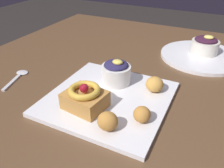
# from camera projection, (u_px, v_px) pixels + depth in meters

# --- Properties ---
(dining_table) EXTENTS (1.27, 1.02, 0.73)m
(dining_table) POSITION_uv_depth(u_px,v_px,m) (150.00, 93.00, 0.81)
(dining_table) COLOR brown
(dining_table) RESTS_ON ground_plane
(front_plate) EXTENTS (0.31, 0.31, 0.01)m
(front_plate) POSITION_uv_depth(u_px,v_px,m) (109.00, 98.00, 0.61)
(front_plate) COLOR white
(front_plate) RESTS_ON dining_table
(cake_slice) EXTENTS (0.11, 0.09, 0.07)m
(cake_slice) POSITION_uv_depth(u_px,v_px,m) (85.00, 98.00, 0.55)
(cake_slice) COLOR #B77F3D
(cake_slice) RESTS_ON front_plate
(berry_ramekin) EXTENTS (0.08, 0.08, 0.08)m
(berry_ramekin) POSITION_uv_depth(u_px,v_px,m) (116.00, 72.00, 0.65)
(berry_ramekin) COLOR white
(berry_ramekin) RESTS_ON front_plate
(fritter_front) EXTENTS (0.05, 0.05, 0.04)m
(fritter_front) POSITION_uv_depth(u_px,v_px,m) (155.00, 84.00, 0.62)
(fritter_front) COLOR gold
(fritter_front) RESTS_ON front_plate
(fritter_middle) EXTENTS (0.04, 0.04, 0.04)m
(fritter_middle) POSITION_uv_depth(u_px,v_px,m) (142.00, 114.00, 0.51)
(fritter_middle) COLOR #BC7F38
(fritter_middle) RESTS_ON front_plate
(fritter_back) EXTENTS (0.05, 0.04, 0.04)m
(fritter_back) POSITION_uv_depth(u_px,v_px,m) (106.00, 121.00, 0.49)
(fritter_back) COLOR #BC7F38
(fritter_back) RESTS_ON front_plate
(back_plate) EXTENTS (0.30, 0.30, 0.01)m
(back_plate) POSITION_uv_depth(u_px,v_px,m) (201.00, 56.00, 0.84)
(back_plate) COLOR white
(back_plate) RESTS_ON dining_table
(back_ramekin) EXTENTS (0.10, 0.10, 0.07)m
(back_ramekin) POSITION_uv_depth(u_px,v_px,m) (205.00, 45.00, 0.84)
(back_ramekin) COLOR silver
(back_ramekin) RESTS_ON back_plate
(spoon) EXTENTS (0.06, 0.12, 0.00)m
(spoon) POSITION_uv_depth(u_px,v_px,m) (18.00, 76.00, 0.72)
(spoon) COLOR silver
(spoon) RESTS_ON dining_table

